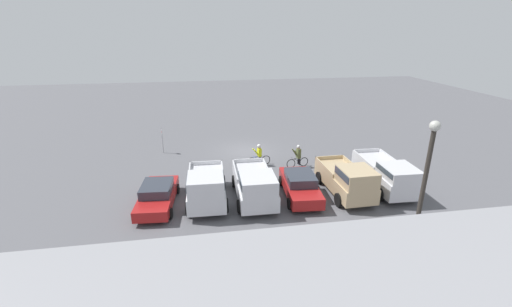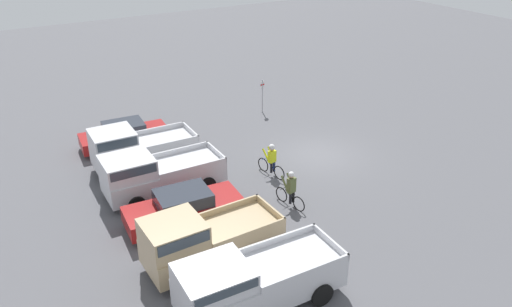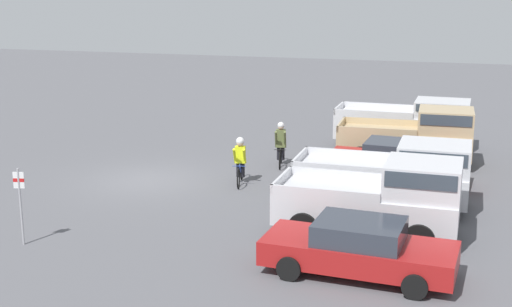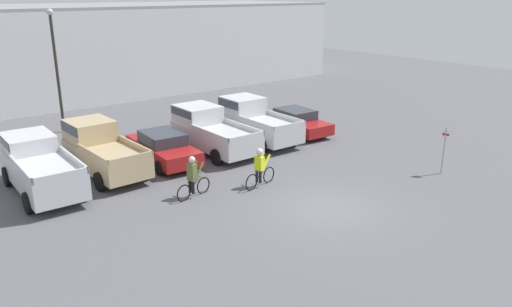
{
  "view_description": "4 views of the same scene",
  "coord_description": "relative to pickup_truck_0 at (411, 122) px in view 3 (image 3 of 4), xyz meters",
  "views": [
    {
      "loc": [
        3.52,
        26.61,
        9.72
      ],
      "look_at": [
        -0.23,
        3.97,
        1.2
      ],
      "focal_mm": 24.0,
      "sensor_mm": 36.0,
      "label": 1
    },
    {
      "loc": [
        -18.49,
        14.82,
        11.86
      ],
      "look_at": [
        -0.23,
        3.97,
        1.2
      ],
      "focal_mm": 35.0,
      "sensor_mm": 36.0,
      "label": 2
    },
    {
      "loc": [
        22.45,
        10.45,
        7.06
      ],
      "look_at": [
        -0.23,
        3.97,
        1.2
      ],
      "focal_mm": 50.0,
      "sensor_mm": 36.0,
      "label": 3
    },
    {
      "loc": [
        -12.86,
        -11.65,
        7.79
      ],
      "look_at": [
        -0.23,
        3.97,
        1.2
      ],
      "focal_mm": 35.0,
      "sensor_mm": 36.0,
      "label": 4
    }
  ],
  "objects": [
    {
      "name": "pickup_truck_0",
      "position": [
        0.0,
        0.0,
        0.0
      ],
      "size": [
        2.37,
        5.56,
        2.08
      ],
      "color": "silver",
      "rests_on": "ground_plane"
    },
    {
      "name": "fire_lane_sign",
      "position": [
        14.47,
        -9.25,
        0.21
      ],
      "size": [
        0.09,
        0.3,
        2.14
      ],
      "color": "#9E9EA3",
      "rests_on": "ground_plane"
    },
    {
      "name": "pickup_truck_1",
      "position": [
        2.78,
        0.43,
        0.04
      ],
      "size": [
        2.31,
        5.08,
        2.2
      ],
      "color": "tan",
      "rests_on": "ground_plane"
    },
    {
      "name": "sedan_1",
      "position": [
        13.99,
        -0.23,
        -0.41
      ],
      "size": [
        2.27,
        4.76,
        1.38
      ],
      "color": "maroon",
      "rests_on": "ground_plane"
    },
    {
      "name": "cyclist_1",
      "position": [
        4.43,
        -4.57,
        -0.23
      ],
      "size": [
        1.73,
        0.54,
        1.72
      ],
      "color": "black",
      "rests_on": "ground_plane"
    },
    {
      "name": "sedan_0",
      "position": [
        5.59,
        -0.08,
        -0.35
      ],
      "size": [
        2.27,
        4.9,
        1.47
      ],
      "color": "maroon",
      "rests_on": "ground_plane"
    },
    {
      "name": "pickup_truck_2",
      "position": [
        8.4,
        0.17,
        -0.0
      ],
      "size": [
        2.37,
        5.38,
        2.12
      ],
      "color": "silver",
      "rests_on": "ground_plane"
    },
    {
      "name": "ground_plane",
      "position": [
        7.76,
        -8.64,
        -1.09
      ],
      "size": [
        80.0,
        80.0,
        0.0
      ],
      "primitive_type": "plane",
      "color": "#56565B"
    },
    {
      "name": "pickup_truck_3",
      "position": [
        11.2,
        0.06,
        0.06
      ],
      "size": [
        2.42,
        5.05,
        2.23
      ],
      "color": "silver",
      "rests_on": "ground_plane"
    },
    {
      "name": "cyclist_0",
      "position": [
        7.2,
        -5.33,
        -0.22
      ],
      "size": [
        1.83,
        0.54,
        1.68
      ],
      "color": "black",
      "rests_on": "ground_plane"
    }
  ]
}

